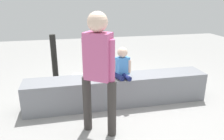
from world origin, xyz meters
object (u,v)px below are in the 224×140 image
Objects in this scene: party_cup_red at (139,80)px; handbag_black_leather at (73,88)px; gift_bag at (150,79)px; adult_standing at (98,64)px; cake_plate at (101,76)px; handbag_brown_canvas at (136,83)px; child_seated at (122,64)px; water_bottle_near_gift at (152,78)px; cake_box_white at (79,78)px.

handbag_black_leather reaches higher than party_cup_red.
gift_bag reaches higher than party_cup_red.
adult_standing is 6.98× the size of cake_plate.
cake_plate is 0.95m from handbag_brown_canvas.
child_seated reaches higher than water_bottle_near_gift.
gift_bag is 2.79× the size of party_cup_red.
gift_bag is 1.52m from handbag_black_leather.
water_bottle_near_gift is 0.54× the size of handbag_black_leather.
handbag_brown_canvas reaches higher than handbag_black_leather.
cake_box_white is (-0.28, 1.16, -0.44)m from cake_plate.
gift_bag is 0.28m from water_bottle_near_gift.
adult_standing is 4.70× the size of handbag_black_leather.
adult_standing reaches higher than cake_plate.
party_cup_red is (-0.29, -0.01, -0.02)m from water_bottle_near_gift.
cake_plate is at bearing -140.01° from party_cup_red.
handbag_brown_canvas is at bearing -34.70° from cake_box_white.
adult_standing is 8.72× the size of water_bottle_near_gift.
cake_plate is at bearing 79.02° from adult_standing.
child_seated is 4.20× the size of party_cup_red.
adult_standing is at bearing -133.10° from gift_bag.
gift_bag is at bearing 18.39° from handbag_brown_canvas.
water_bottle_near_gift is (0.88, 0.85, -0.61)m from child_seated.
party_cup_red is at bearing -178.41° from water_bottle_near_gift.
adult_standing is 1.98m from gift_bag.
gift_bag is at bearing -120.91° from water_bottle_near_gift.
cake_plate is 0.70× the size of gift_bag.
gift_bag is 0.96× the size of handbag_black_leather.
water_bottle_near_gift is 1.68m from handbag_black_leather.
cake_plate is at bearing -147.14° from water_bottle_near_gift.
handbag_black_leather is at bearing -171.69° from water_bottle_near_gift.
adult_standing reaches higher than party_cup_red.
cake_plate is 1.25× the size of water_bottle_near_gift.
adult_standing is at bearing -125.01° from party_cup_red.
cake_plate is at bearing -152.83° from gift_bag.
cake_box_white is (-0.62, 1.21, -0.64)m from child_seated.
party_cup_red is (1.08, 1.54, -0.89)m from adult_standing.
handbag_brown_canvas is at bearing -143.97° from water_bottle_near_gift.
cake_plate is at bearing 171.02° from child_seated.
adult_standing is at bearing -100.98° from cake_plate.
adult_standing reaches higher than child_seated.
handbag_black_leather is 0.91× the size of handbag_brown_canvas.
cake_plate reaches higher than handbag_black_leather.
cake_box_white is (-0.13, 1.92, -0.89)m from adult_standing.
party_cup_red is at bearing 39.99° from cake_plate.
adult_standing reaches higher than handbag_brown_canvas.
gift_bag is (0.74, 0.61, -0.55)m from child_seated.
handbag_black_leather is (-1.37, -0.23, 0.04)m from party_cup_red.
cake_box_white is at bearing 93.96° from adult_standing.
cake_box_white is 0.63m from handbag_black_leather.
child_seated is at bearing -129.11° from handbag_brown_canvas.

